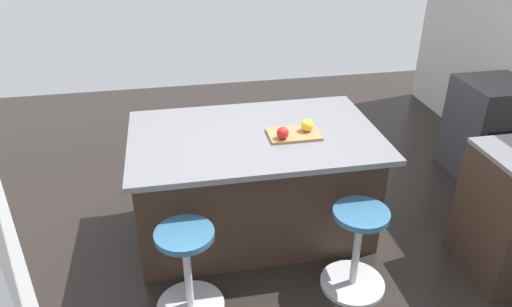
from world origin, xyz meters
TOP-DOWN VIEW (x-y plane):
  - ground_plane at (0.00, 0.00)m, footprint 6.83×6.83m
  - oven_range at (-2.28, -0.58)m, footprint 0.60×0.61m
  - kitchen_island at (0.04, -0.06)m, footprint 1.76×1.12m
  - stool_by_window at (-0.51, 0.67)m, footprint 0.44×0.44m
  - stool_middle at (0.60, 0.67)m, footprint 0.44×0.44m
  - cutting_board at (-0.22, 0.06)m, footprint 0.36×0.24m
  - apple_red at (-0.12, 0.13)m, footprint 0.08×0.08m
  - apple_yellow at (-0.32, 0.05)m, footprint 0.09×0.09m

SIDE VIEW (x-z plane):
  - ground_plane at x=0.00m, z-range 0.00..0.00m
  - stool_by_window at x=-0.51m, z-range -0.02..0.60m
  - stool_middle at x=0.60m, z-range -0.02..0.60m
  - kitchen_island at x=0.04m, z-range 0.00..0.89m
  - oven_range at x=-2.28m, z-range 0.00..0.90m
  - cutting_board at x=-0.22m, z-range 0.88..0.90m
  - apple_red at x=-0.12m, z-range 0.90..0.98m
  - apple_yellow at x=-0.32m, z-range 0.90..0.99m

